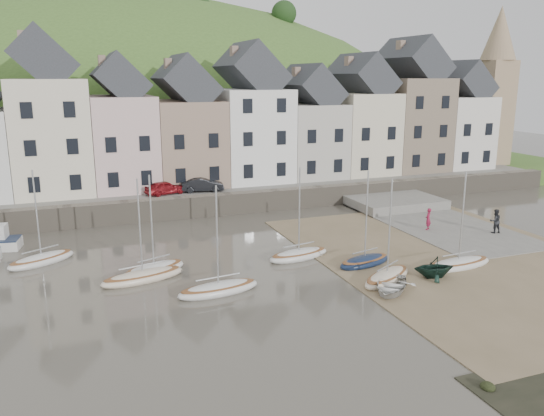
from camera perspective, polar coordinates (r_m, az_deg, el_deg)
name	(u,v)px	position (r m, az deg, el deg)	size (l,w,h in m)	color
ground	(308,279)	(32.65, 3.74, -7.46)	(160.00, 160.00, 0.00)	#464037
quay_land	(191,177)	(62.02, -8.50, 3.28)	(90.00, 30.00, 1.50)	#405F26
quay_street	(217,189)	(50.87, -5.76, 2.01)	(70.00, 7.00, 0.10)	slate
seawall	(228,204)	(47.71, -4.65, 0.46)	(70.00, 1.20, 1.80)	slate
beach	(459,258)	(38.27, 18.99, -4.94)	(18.00, 26.00, 0.06)	brown
slipway	(434,222)	(46.66, 16.62, -1.44)	(8.00, 18.00, 0.12)	slate
hillside	(128,262)	(92.92, -14.83, -5.51)	(134.40, 84.00, 84.00)	#405F26
townhouse_terrace	(224,123)	(53.86, -5.05, 8.88)	(61.05, 8.00, 13.93)	white
church_spire	(495,82)	(70.03, 22.32, 12.08)	(4.00, 4.00, 18.00)	#997F60
sailboat_0	(41,259)	(38.18, -22.96, -4.97)	(4.62, 3.54, 6.32)	silver
sailboat_1	(154,269)	(34.25, -12.22, -6.25)	(4.40, 2.96, 6.32)	silver
sailboat_2	(143,276)	(33.21, -13.37, -6.96)	(5.27, 2.60, 6.32)	beige
sailboat_3	(218,289)	(30.68, -5.62, -8.39)	(4.91, 2.09, 6.32)	silver
sailboat_4	(299,255)	(36.16, 2.82, -4.88)	(4.64, 2.29, 6.32)	silver
sailboat_5	(365,261)	(35.36, 9.66, -5.49)	(4.24, 2.45, 6.32)	#13203B
sailboat_6	(458,264)	(36.33, 18.91, -5.54)	(5.06, 1.89, 6.32)	silver
sailboat_7	(387,277)	(32.95, 11.94, -7.05)	(4.66, 3.52, 6.32)	beige
rowboat_white	(391,286)	(31.26, 12.32, -7.92)	(2.45, 3.43, 0.71)	silver
rowboat_green	(434,267)	(33.92, 16.57, -5.93)	(2.11, 2.45, 1.29)	black
person_red	(428,219)	(43.89, 16.01, -1.11)	(0.62, 0.41, 1.69)	maroon
person_dark	(495,221)	(44.65, 22.30, -1.27)	(0.89, 0.70, 1.84)	#222428
car_left	(165,188)	(48.77, -11.11, 2.10)	(1.42, 3.53, 1.20)	maroon
car_right	(203,185)	(49.41, -7.26, 2.42)	(1.31, 3.77, 1.24)	black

